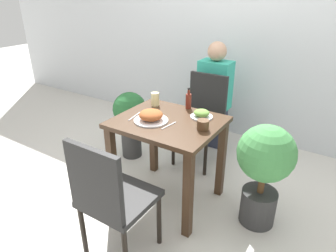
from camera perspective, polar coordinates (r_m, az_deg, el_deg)
name	(u,v)px	position (r m, az deg, el deg)	size (l,w,h in m)	color
ground_plane	(168,197)	(2.70, 0.00, -13.34)	(16.00, 16.00, 0.00)	beige
wall_back	(244,24)	(3.53, 14.31, 18.23)	(8.00, 0.05, 2.60)	silver
dining_table	(168,137)	(2.38, 0.00, -2.04)	(0.80, 0.68, 0.74)	#3D2819
chair_near	(110,196)	(1.92, -10.90, -12.96)	(0.42, 0.42, 0.90)	black
chair_far	(202,114)	(3.03, 6.54, 2.23)	(0.42, 0.42, 0.90)	black
food_plate	(151,116)	(2.29, -3.27, 1.88)	(0.26, 0.26, 0.09)	white
side_plate	(202,114)	(2.37, 6.41, 2.27)	(0.18, 0.18, 0.07)	white
drink_cup	(203,125)	(2.16, 6.67, 0.22)	(0.09, 0.09, 0.07)	#4C331E
juice_glass	(155,99)	(2.60, -2.47, 5.16)	(0.07, 0.07, 0.11)	beige
sauce_bottle	(188,100)	(2.52, 3.92, 4.91)	(0.05, 0.05, 0.19)	maroon
fork_utensil	(134,116)	(2.39, -6.41, 1.85)	(0.04, 0.18, 0.00)	silver
spoon_utensil	(169,126)	(2.22, 0.16, 0.09)	(0.03, 0.16, 0.00)	silver
potted_plant_left	(130,117)	(3.12, -7.22, 1.71)	(0.35, 0.35, 0.71)	#333333
potted_plant_right	(264,166)	(2.27, 17.87, -7.22)	(0.41, 0.41, 0.82)	#333333
person_figure	(214,96)	(3.34, 8.78, 5.62)	(0.34, 0.22, 1.17)	#2D3347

